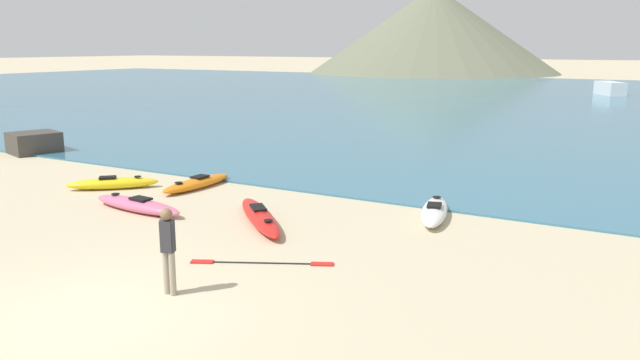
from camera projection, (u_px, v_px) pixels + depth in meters
The scene contains 12 objects.
ground_plane at pixel (89, 316), 9.72m from camera, with size 400.00×400.00×0.00m, color #C6B793.
bay_water at pixel (561, 101), 46.88m from camera, with size 160.00×70.00×0.06m, color teal.
far_hill_left at pixel (433, 30), 95.47m from camera, with size 38.01×38.01×12.99m, color #6B7056.
kayak_on_sand_0 at pixel (113, 183), 18.33m from camera, with size 2.32×2.19×0.38m.
kayak_on_sand_1 at pixel (260, 216), 14.80m from camera, with size 2.95×2.84×0.36m.
kayak_on_sand_2 at pixel (434, 211), 15.21m from camera, with size 1.32×2.79×0.39m.
kayak_on_sand_3 at pixel (197, 183), 18.42m from camera, with size 0.69×2.78×0.35m.
kayak_on_sand_5 at pixel (137, 205), 15.84m from camera, with size 3.07×0.84×0.38m.
person_near_foreground at pixel (168, 246), 10.39m from camera, with size 0.31×0.23×1.51m.
moored_boat_1 at pixel (610, 88), 52.66m from camera, with size 2.86×3.78×1.10m.
loose_paddle at pixel (262, 263), 12.05m from camera, with size 2.57×1.40×0.03m.
shoreline_rock at pixel (34, 143), 24.42m from camera, with size 1.55×1.72×0.82m, color #423D38.
Camera 1 is at (7.62, -6.07, 4.12)m, focal length 35.00 mm.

